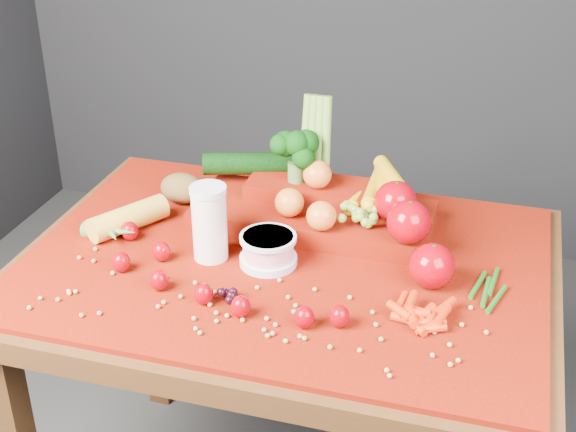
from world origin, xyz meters
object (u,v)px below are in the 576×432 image
(yogurt_bowl, at_px, (268,249))
(produce_mound, at_px, (330,204))
(table, at_px, (285,301))
(milk_glass, at_px, (209,220))

(yogurt_bowl, bearing_deg, produce_mound, 64.56)
(table, relative_size, produce_mound, 1.81)
(table, bearing_deg, produce_mound, 68.90)
(table, bearing_deg, milk_glass, -165.64)
(milk_glass, relative_size, yogurt_bowl, 1.37)
(table, distance_m, produce_mound, 0.23)
(yogurt_bowl, xyz_separation_m, produce_mound, (0.09, 0.18, 0.03))
(yogurt_bowl, height_order, produce_mound, produce_mound)
(milk_glass, xyz_separation_m, yogurt_bowl, (0.12, 0.01, -0.05))
(table, relative_size, yogurt_bowl, 9.35)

